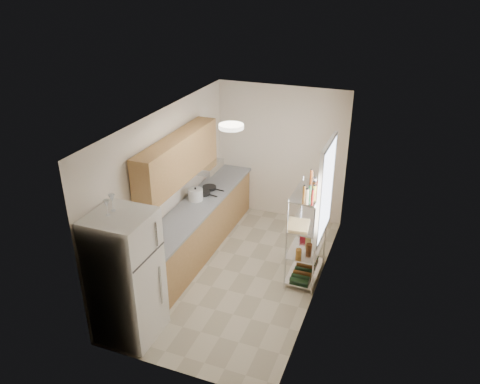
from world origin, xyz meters
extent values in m
cube|color=#BEB49A|center=(0.00, 0.00, -0.01)|extent=(2.50, 4.40, 0.01)
cube|color=white|center=(0.00, 0.00, 2.60)|extent=(2.50, 4.40, 0.01)
cube|color=beige|center=(0.00, 2.21, 1.30)|extent=(2.50, 0.01, 2.60)
cube|color=beige|center=(0.00, -2.21, 1.30)|extent=(2.50, 0.01, 2.60)
cube|color=beige|center=(-1.25, 0.00, 1.30)|extent=(0.01, 4.40, 2.60)
cube|color=beige|center=(1.25, 0.00, 1.30)|extent=(0.01, 4.40, 2.60)
cube|color=#AD7D49|center=(-0.92, 0.44, 0.43)|extent=(0.60, 3.48, 0.86)
cube|color=gray|center=(-0.90, 0.44, 0.88)|extent=(0.63, 3.51, 0.04)
cube|color=#B7BABC|center=(-0.94, -0.70, 0.88)|extent=(0.52, 0.44, 0.04)
cube|color=#B7BABC|center=(-0.64, 1.80, 0.46)|extent=(0.01, 0.55, 0.72)
cube|color=#AD7D49|center=(-1.05, 0.10, 1.81)|extent=(0.33, 2.20, 0.72)
cube|color=#B7BABC|center=(-1.00, 0.90, 1.39)|extent=(0.50, 0.60, 0.12)
cube|color=white|center=(1.23, 0.35, 1.55)|extent=(0.06, 1.00, 1.46)
cube|color=silver|center=(1.00, 0.30, 0.10)|extent=(0.45, 0.90, 0.02)
cube|color=silver|center=(1.00, 0.30, 0.55)|extent=(0.45, 0.90, 0.02)
cube|color=silver|center=(1.00, 0.30, 1.00)|extent=(0.45, 0.90, 0.02)
cube|color=silver|center=(1.00, 0.30, 1.50)|extent=(0.45, 0.90, 0.02)
cylinder|color=silver|center=(0.79, -0.14, 0.78)|extent=(0.02, 0.02, 1.55)
cylinder|color=silver|center=(0.79, 0.74, 0.78)|extent=(0.02, 0.02, 1.55)
cylinder|color=silver|center=(1.22, -0.14, 0.78)|extent=(0.02, 0.02, 1.55)
cylinder|color=silver|center=(1.22, 0.74, 0.78)|extent=(0.02, 0.02, 1.55)
cylinder|color=white|center=(0.00, -0.30, 2.57)|extent=(0.34, 0.34, 0.05)
cube|color=silver|center=(-0.87, -1.79, 0.90)|extent=(0.74, 0.74, 1.81)
cylinder|color=silver|center=(-1.01, 0.54, 1.00)|extent=(0.25, 0.25, 0.20)
cylinder|color=black|center=(-0.99, 0.79, 0.92)|extent=(0.31, 0.31, 0.05)
cylinder|color=black|center=(-0.97, 1.02, 0.93)|extent=(0.28, 0.28, 0.05)
cube|color=tan|center=(0.90, 0.10, 1.02)|extent=(0.36, 0.44, 0.03)
cube|color=black|center=(1.15, 0.54, 1.15)|extent=(0.17, 0.24, 0.28)
cube|color=#A5141E|center=(0.88, 0.60, 0.64)|extent=(0.12, 0.15, 0.15)
camera|label=1|loc=(2.25, -5.87, 4.48)|focal=35.00mm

